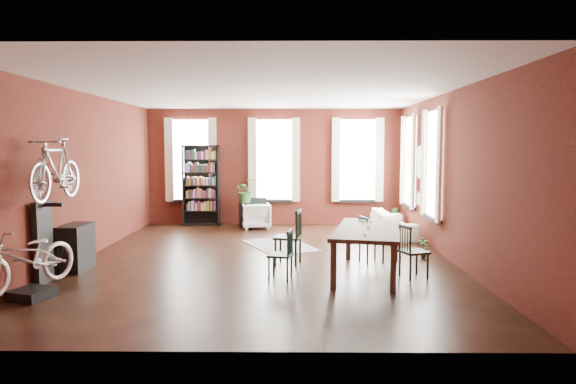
{
  "coord_description": "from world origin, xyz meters",
  "views": [
    {
      "loc": [
        0.54,
        -9.71,
        2.15
      ],
      "look_at": [
        0.43,
        0.6,
        1.24
      ],
      "focal_mm": 32.0,
      "sensor_mm": 36.0,
      "label": 1
    }
  ],
  "objects_px": {
    "white_armchair": "(256,215)",
    "cream_sofa": "(393,219)",
    "bike_trainer": "(32,294)",
    "bicycle_floor": "(26,229)",
    "plant_stand": "(245,215)",
    "dining_table": "(368,251)",
    "dining_chair_d": "(371,240)",
    "dining_chair_a": "(280,255)",
    "dining_chair_c": "(414,251)",
    "dining_chair_b": "(288,237)",
    "console_table": "(76,247)",
    "bookshelf": "(201,185)"
  },
  "relations": [
    {
      "from": "plant_stand",
      "to": "dining_chair_a",
      "type": "bearing_deg",
      "value": -78.81
    },
    {
      "from": "bookshelf",
      "to": "console_table",
      "type": "height_order",
      "value": "bookshelf"
    },
    {
      "from": "dining_table",
      "to": "dining_chair_d",
      "type": "height_order",
      "value": "dining_chair_d"
    },
    {
      "from": "console_table",
      "to": "plant_stand",
      "type": "xyz_separation_m",
      "value": [
        2.52,
        4.85,
        -0.07
      ]
    },
    {
      "from": "console_table",
      "to": "dining_table",
      "type": "bearing_deg",
      "value": -3.08
    },
    {
      "from": "cream_sofa",
      "to": "plant_stand",
      "type": "height_order",
      "value": "cream_sofa"
    },
    {
      "from": "dining_chair_d",
      "to": "plant_stand",
      "type": "distance_m",
      "value": 5.03
    },
    {
      "from": "bookshelf",
      "to": "cream_sofa",
      "type": "relative_size",
      "value": 1.06
    },
    {
      "from": "dining_table",
      "to": "dining_chair_d",
      "type": "xyz_separation_m",
      "value": [
        0.2,
        0.9,
        0.04
      ]
    },
    {
      "from": "bike_trainer",
      "to": "plant_stand",
      "type": "bearing_deg",
      "value": 69.87
    },
    {
      "from": "dining_chair_d",
      "to": "bookshelf",
      "type": "xyz_separation_m",
      "value": [
        -3.99,
        4.57,
        0.67
      ]
    },
    {
      "from": "dining_chair_d",
      "to": "cream_sofa",
      "type": "relative_size",
      "value": 0.41
    },
    {
      "from": "dining_chair_b",
      "to": "bicycle_floor",
      "type": "relative_size",
      "value": 0.59
    },
    {
      "from": "dining_table",
      "to": "plant_stand",
      "type": "height_order",
      "value": "dining_table"
    },
    {
      "from": "dining_chair_d",
      "to": "white_armchair",
      "type": "bearing_deg",
      "value": 12.76
    },
    {
      "from": "white_armchair",
      "to": "plant_stand",
      "type": "xyz_separation_m",
      "value": [
        -0.31,
        0.23,
        -0.04
      ]
    },
    {
      "from": "dining_chair_d",
      "to": "cream_sofa",
      "type": "bearing_deg",
      "value": -37.26
    },
    {
      "from": "bookshelf",
      "to": "white_armchair",
      "type": "height_order",
      "value": "bookshelf"
    },
    {
      "from": "bookshelf",
      "to": "white_armchair",
      "type": "xyz_separation_m",
      "value": [
        1.55,
        -0.58,
        -0.73
      ]
    },
    {
      "from": "dining_chair_c",
      "to": "bicycle_floor",
      "type": "bearing_deg",
      "value": 83.38
    },
    {
      "from": "console_table",
      "to": "cream_sofa",
      "type": "bearing_deg",
      "value": 29.33
    },
    {
      "from": "plant_stand",
      "to": "bookshelf",
      "type": "bearing_deg",
      "value": 164.19
    },
    {
      "from": "plant_stand",
      "to": "console_table",
      "type": "bearing_deg",
      "value": -117.48
    },
    {
      "from": "bike_trainer",
      "to": "bicycle_floor",
      "type": "xyz_separation_m",
      "value": [
        -0.03,
        -0.01,
        0.93
      ]
    },
    {
      "from": "dining_table",
      "to": "bookshelf",
      "type": "bearing_deg",
      "value": 136.8
    },
    {
      "from": "plant_stand",
      "to": "bicycle_floor",
      "type": "bearing_deg",
      "value": -110.35
    },
    {
      "from": "bookshelf",
      "to": "plant_stand",
      "type": "xyz_separation_m",
      "value": [
        1.24,
        -0.35,
        -0.77
      ]
    },
    {
      "from": "dining_table",
      "to": "bicycle_floor",
      "type": "height_order",
      "value": "bicycle_floor"
    },
    {
      "from": "dining_chair_b",
      "to": "bicycle_floor",
      "type": "bearing_deg",
      "value": -45.93
    },
    {
      "from": "cream_sofa",
      "to": "white_armchair",
      "type": "bearing_deg",
      "value": 71.85
    },
    {
      "from": "dining_chair_b",
      "to": "white_armchair",
      "type": "distance_m",
      "value": 4.25
    },
    {
      "from": "dining_chair_b",
      "to": "dining_chair_d",
      "type": "bearing_deg",
      "value": 108.82
    },
    {
      "from": "dining_chair_a",
      "to": "plant_stand",
      "type": "relative_size",
      "value": 1.21
    },
    {
      "from": "white_armchair",
      "to": "cream_sofa",
      "type": "relative_size",
      "value": 0.36
    },
    {
      "from": "dining_chair_d",
      "to": "console_table",
      "type": "relative_size",
      "value": 1.08
    },
    {
      "from": "white_armchair",
      "to": "console_table",
      "type": "relative_size",
      "value": 0.93
    },
    {
      "from": "dining_chair_a",
      "to": "bike_trainer",
      "type": "relative_size",
      "value": 1.65
    },
    {
      "from": "dining_chair_d",
      "to": "bike_trainer",
      "type": "bearing_deg",
      "value": 95.94
    },
    {
      "from": "bookshelf",
      "to": "cream_sofa",
      "type": "bearing_deg",
      "value": -18.95
    },
    {
      "from": "dining_chair_c",
      "to": "bike_trainer",
      "type": "distance_m",
      "value": 5.85
    },
    {
      "from": "bookshelf",
      "to": "white_armchair",
      "type": "relative_size",
      "value": 2.96
    },
    {
      "from": "cream_sofa",
      "to": "dining_chair_c",
      "type": "bearing_deg",
      "value": 173.83
    },
    {
      "from": "console_table",
      "to": "dining_chair_a",
      "type": "bearing_deg",
      "value": -9.77
    },
    {
      "from": "plant_stand",
      "to": "bicycle_floor",
      "type": "height_order",
      "value": "bicycle_floor"
    },
    {
      "from": "bike_trainer",
      "to": "bookshelf",
      "type": "bearing_deg",
      "value": 80.4
    },
    {
      "from": "white_armchair",
      "to": "bicycle_floor",
      "type": "relative_size",
      "value": 0.43
    },
    {
      "from": "dining_chair_d",
      "to": "plant_stand",
      "type": "relative_size",
      "value": 1.29
    },
    {
      "from": "dining_chair_d",
      "to": "cream_sofa",
      "type": "distance_m",
      "value": 3.02
    },
    {
      "from": "bicycle_floor",
      "to": "console_table",
      "type": "bearing_deg",
      "value": 112.12
    },
    {
      "from": "dining_chair_a",
      "to": "plant_stand",
      "type": "height_order",
      "value": "dining_chair_a"
    }
  ]
}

